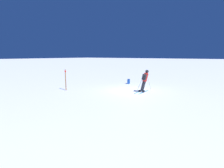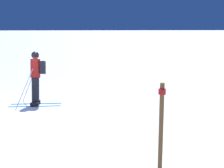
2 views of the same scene
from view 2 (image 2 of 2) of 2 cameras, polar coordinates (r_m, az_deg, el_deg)
ground_plane at (r=10.38m, az=-14.62°, el=-5.00°), size 300.00×300.00×0.00m
skier at (r=11.26m, az=-13.72°, el=1.68°), size 1.29×1.77×1.87m
trail_marker at (r=5.61m, az=8.95°, el=-7.83°), size 0.13×0.13×1.78m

